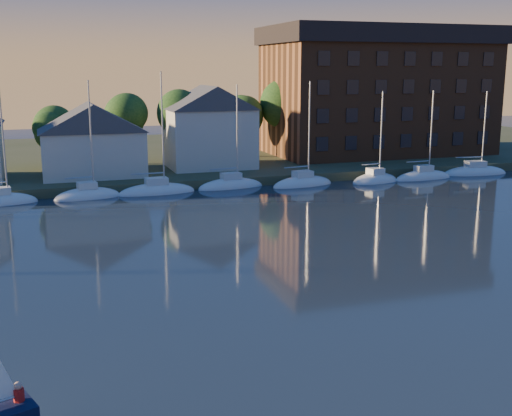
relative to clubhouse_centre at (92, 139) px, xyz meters
name	(u,v)px	position (x,y,z in m)	size (l,w,h in m)	color
shoreline_land	(127,160)	(6.00, 18.00, -5.13)	(160.00, 50.00, 2.00)	#394126
wooden_dock	(155,189)	(6.00, -5.00, -5.13)	(120.00, 3.00, 1.00)	brown
clubhouse_centre	(92,139)	(0.00, 0.00, 0.00)	(11.55, 8.40, 8.08)	beige
clubhouse_east	(209,126)	(14.00, 2.00, 0.87)	(10.50, 8.40, 9.80)	beige
condo_block	(378,90)	(40.00, 7.95, 4.66)	(31.00, 17.00, 17.40)	brown
tree_line	(154,115)	(8.00, 6.00, 2.04)	(93.40, 5.40, 8.90)	#3B2B1A
moored_fleet	(160,193)	(6.00, -8.00, -5.03)	(87.50, 2.40, 12.05)	silver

